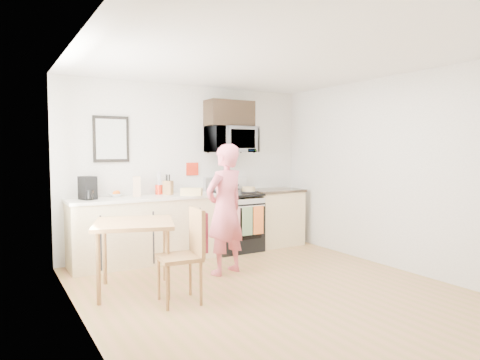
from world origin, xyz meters
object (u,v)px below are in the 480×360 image
microwave (231,140)px  person (225,209)px  dining_table (134,230)px  chair (192,242)px  range (234,223)px  cake (249,190)px

microwave → person: (-0.74, -1.15, -0.92)m
dining_table → chair: size_ratio=0.95×
range → cake: range is taller
microwave → dining_table: bearing=-147.2°
microwave → cake: size_ratio=2.94×
range → microwave: size_ratio=1.53×
range → chair: bearing=-130.9°
range → person: (-0.74, -1.05, 0.40)m
microwave → person: size_ratio=0.45×
dining_table → cake: cake is taller
chair → cake: (1.75, 1.69, 0.33)m
person → dining_table: bearing=-11.4°
range → microwave: (-0.00, 0.10, 1.32)m
cake → chair: bearing=-135.9°
person → cake: person is taller
dining_table → cake: 2.46m
chair → person: bearing=48.0°
microwave → chair: size_ratio=0.77×
person → cake: (0.97, 0.99, 0.13)m
microwave → dining_table: size_ratio=0.81×
dining_table → chair: (0.44, -0.60, -0.07)m
person → dining_table: person is taller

